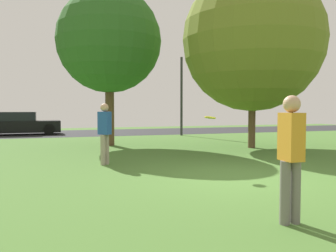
# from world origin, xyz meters

# --- Properties ---
(ground_plane) EXTENTS (44.00, 44.00, 0.00)m
(ground_plane) POSITION_xyz_m (0.00, 0.00, 0.00)
(ground_plane) COLOR #47702D
(road_strip) EXTENTS (44.00, 6.40, 0.01)m
(road_strip) POSITION_xyz_m (0.00, 16.00, 0.00)
(road_strip) COLOR #28282B
(road_strip) RESTS_ON ground_plane
(maple_tree_far) EXTENTS (4.35, 4.35, 6.56)m
(maple_tree_far) POSITION_xyz_m (-1.57, 7.96, 4.37)
(maple_tree_far) COLOR brown
(maple_tree_far) RESTS_ON ground_plane
(maple_tree_near) EXTENTS (5.52, 5.52, 6.97)m
(maple_tree_near) POSITION_xyz_m (3.61, 5.25, 4.20)
(maple_tree_near) COLOR brown
(maple_tree_near) RESTS_ON ground_plane
(person_catcher) EXTENTS (0.38, 0.38, 1.70)m
(person_catcher) POSITION_xyz_m (-2.56, 2.84, 0.94)
(person_catcher) COLOR gray
(person_catcher) RESTS_ON ground_plane
(person_bystander) EXTENTS (0.30, 0.33, 1.74)m
(person_bystander) POSITION_xyz_m (-0.96, -3.07, 0.97)
(person_bystander) COLOR slate
(person_bystander) RESTS_ON ground_plane
(frisbee_disc) EXTENTS (0.37, 0.37, 0.07)m
(frisbee_disc) POSITION_xyz_m (-0.40, 0.63, 1.34)
(frisbee_disc) COLOR yellow
(parked_car_black) EXTENTS (4.46, 2.06, 1.35)m
(parked_car_black) POSITION_xyz_m (-5.61, 15.76, 0.62)
(parked_car_black) COLOR black
(parked_car_black) RESTS_ON ground_plane
(street_lamp_post) EXTENTS (0.14, 0.14, 4.50)m
(street_lamp_post) POSITION_xyz_m (3.27, 12.20, 2.25)
(street_lamp_post) COLOR #2D2D33
(street_lamp_post) RESTS_ON ground_plane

